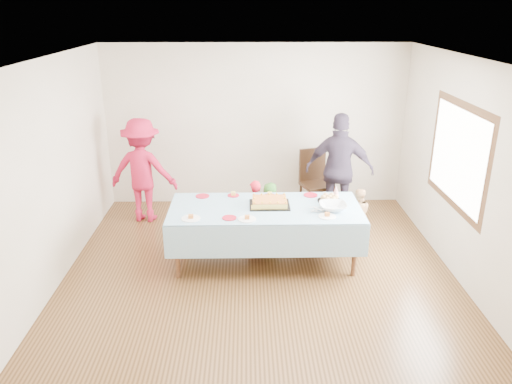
# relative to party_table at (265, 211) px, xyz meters

# --- Properties ---
(ground) EXTENTS (5.00, 5.00, 0.00)m
(ground) POSITION_rel_party_table_xyz_m (-0.08, -0.30, -0.72)
(ground) COLOR #402812
(ground) RESTS_ON ground
(room_walls) EXTENTS (5.04, 5.04, 2.72)m
(room_walls) POSITION_rel_party_table_xyz_m (-0.03, -0.30, 1.05)
(room_walls) COLOR #BCB19A
(room_walls) RESTS_ON ground
(party_table) EXTENTS (2.50, 1.10, 0.78)m
(party_table) POSITION_rel_party_table_xyz_m (0.00, 0.00, 0.00)
(party_table) COLOR #502E1B
(party_table) RESTS_ON ground
(birthday_cake) EXTENTS (0.53, 0.41, 0.09)m
(birthday_cake) POSITION_rel_party_table_xyz_m (0.06, 0.06, 0.10)
(birthday_cake) COLOR black
(birthday_cake) RESTS_ON party_table
(rolls_tray) EXTENTS (0.32, 0.32, 0.09)m
(rolls_tray) POSITION_rel_party_table_xyz_m (0.87, 0.20, 0.09)
(rolls_tray) COLOR black
(rolls_tray) RESTS_ON party_table
(punch_bowl) EXTENTS (0.35, 0.35, 0.09)m
(punch_bowl) POSITION_rel_party_table_xyz_m (0.87, -0.10, 0.10)
(punch_bowl) COLOR silver
(punch_bowl) RESTS_ON party_table
(party_hat) EXTENTS (0.09, 0.09, 0.16)m
(party_hat) POSITION_rel_party_table_xyz_m (0.99, 0.39, 0.13)
(party_hat) COLOR white
(party_hat) RESTS_ON party_table
(fork_pile) EXTENTS (0.24, 0.18, 0.07)m
(fork_pile) POSITION_rel_party_table_xyz_m (0.66, -0.15, 0.09)
(fork_pile) COLOR white
(fork_pile) RESTS_ON party_table
(plate_red_far_a) EXTENTS (0.19, 0.19, 0.01)m
(plate_red_far_a) POSITION_rel_party_table_xyz_m (-0.85, 0.41, 0.06)
(plate_red_far_a) COLOR #B90D25
(plate_red_far_a) RESTS_ON party_table
(plate_red_far_b) EXTENTS (0.16, 0.16, 0.01)m
(plate_red_far_b) POSITION_rel_party_table_xyz_m (-0.43, 0.43, 0.06)
(plate_red_far_b) COLOR #B90D25
(plate_red_far_b) RESTS_ON party_table
(plate_red_far_c) EXTENTS (0.16, 0.16, 0.01)m
(plate_red_far_c) POSITION_rel_party_table_xyz_m (0.08, 0.40, 0.06)
(plate_red_far_c) COLOR #B90D25
(plate_red_far_c) RESTS_ON party_table
(plate_red_far_d) EXTENTS (0.20, 0.20, 0.01)m
(plate_red_far_d) POSITION_rel_party_table_xyz_m (0.65, 0.42, 0.06)
(plate_red_far_d) COLOR #B90D25
(plate_red_far_d) RESTS_ON party_table
(plate_red_near) EXTENTS (0.18, 0.18, 0.01)m
(plate_red_near) POSITION_rel_party_table_xyz_m (-0.46, -0.35, 0.06)
(plate_red_near) COLOR #B90D25
(plate_red_near) RESTS_ON party_table
(plate_white_left) EXTENTS (0.24, 0.24, 0.01)m
(plate_white_left) POSITION_rel_party_table_xyz_m (-0.93, -0.36, 0.06)
(plate_white_left) COLOR white
(plate_white_left) RESTS_ON party_table
(plate_white_mid) EXTENTS (0.22, 0.22, 0.01)m
(plate_white_mid) POSITION_rel_party_table_xyz_m (-0.24, -0.39, 0.06)
(plate_white_mid) COLOR white
(plate_white_mid) RESTS_ON party_table
(plate_white_right) EXTENTS (0.22, 0.22, 0.01)m
(plate_white_right) POSITION_rel_party_table_xyz_m (0.76, -0.32, 0.06)
(plate_white_right) COLOR white
(plate_white_right) RESTS_ON party_table
(dining_chair) EXTENTS (0.59, 0.59, 1.07)m
(dining_chair) POSITION_rel_party_table_xyz_m (0.88, 1.69, -0.13)
(dining_chair) COLOR black
(dining_chair) RESTS_ON ground
(toddler_left) EXTENTS (0.33, 0.22, 0.90)m
(toddler_left) POSITION_rel_party_table_xyz_m (-0.12, 0.72, -0.27)
(toddler_left) COLOR red
(toddler_left) RESTS_ON ground
(toddler_mid) EXTENTS (0.47, 0.36, 0.85)m
(toddler_mid) POSITION_rel_party_table_xyz_m (0.10, 0.72, -0.30)
(toddler_mid) COLOR #2E6521
(toddler_mid) RESTS_ON ground
(toddler_right) EXTENTS (0.40, 0.32, 0.81)m
(toddler_right) POSITION_rel_party_table_xyz_m (1.36, 0.60, -0.32)
(toddler_right) COLOR tan
(toddler_right) RESTS_ON ground
(adult_left) EXTENTS (1.14, 0.76, 1.65)m
(adult_left) POSITION_rel_party_table_xyz_m (-1.87, 1.44, 0.10)
(adult_left) COLOR #B71639
(adult_left) RESTS_ON ground
(adult_right) EXTENTS (1.11, 0.65, 1.77)m
(adult_right) POSITION_rel_party_table_xyz_m (1.19, 1.23, 0.16)
(adult_right) COLOR #362B3C
(adult_right) RESTS_ON ground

